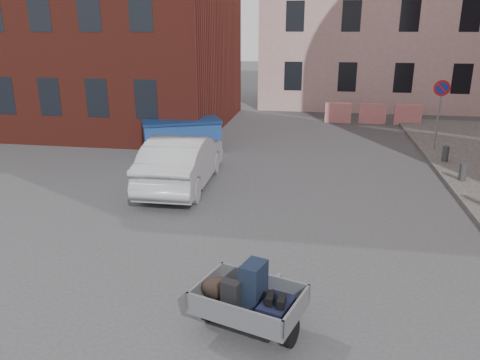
# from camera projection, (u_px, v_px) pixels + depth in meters

# --- Properties ---
(ground) EXTENTS (120.00, 120.00, 0.00)m
(ground) POSITION_uv_depth(u_px,v_px,m) (240.00, 250.00, 10.16)
(ground) COLOR #38383A
(ground) RESTS_ON ground
(far_building) EXTENTS (6.00, 6.00, 8.00)m
(far_building) POSITION_uv_depth(u_px,v_px,m) (11.00, 37.00, 32.72)
(far_building) COLOR maroon
(far_building) RESTS_ON ground
(no_parking_sign) EXTENTS (0.60, 0.09, 2.65)m
(no_parking_sign) POSITION_uv_depth(u_px,v_px,m) (440.00, 100.00, 17.48)
(no_parking_sign) COLOR gray
(no_parking_sign) RESTS_ON sidewalk
(barriers) EXTENTS (4.70, 0.18, 1.00)m
(barriers) POSITION_uv_depth(u_px,v_px,m) (373.00, 114.00, 23.40)
(barriers) COLOR red
(barriers) RESTS_ON ground
(trailer) EXTENTS (1.86, 1.97, 1.20)m
(trailer) POSITION_uv_depth(u_px,v_px,m) (248.00, 298.00, 7.24)
(trailer) COLOR black
(trailer) RESTS_ON ground
(dumpster) EXTENTS (3.33, 2.57, 1.24)m
(dumpster) POSITION_uv_depth(u_px,v_px,m) (182.00, 135.00, 18.15)
(dumpster) COLOR navy
(dumpster) RESTS_ON ground
(silver_car) EXTENTS (1.79, 4.80, 1.57)m
(silver_car) POSITION_uv_depth(u_px,v_px,m) (182.00, 161.00, 14.09)
(silver_car) COLOR #A7A9AE
(silver_car) RESTS_ON ground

